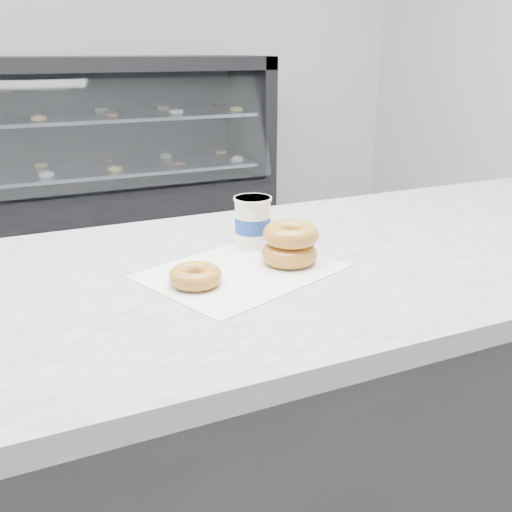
{
  "coord_description": "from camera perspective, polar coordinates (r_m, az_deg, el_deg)",
  "views": [
    {
      "loc": [
        -0.43,
        -1.54,
        1.29
      ],
      "look_at": [
        -0.02,
        -0.62,
        0.93
      ],
      "focal_mm": 40.0,
      "sensor_mm": 36.0,
      "label": 1
    }
  ],
  "objects": [
    {
      "name": "counter",
      "position": [
        1.33,
        0.43,
        -19.1
      ],
      "size": [
        3.06,
        0.76,
        0.9
      ],
      "color": "#333335",
      "rests_on": "ground"
    },
    {
      "name": "coffee_cup",
      "position": [
        1.19,
        -0.33,
        3.46
      ],
      "size": [
        0.09,
        0.09,
        0.11
      ],
      "rotation": [
        0.0,
        0.0,
        -0.34
      ],
      "color": "white",
      "rests_on": "counter"
    },
    {
      "name": "donut_single",
      "position": [
        1.0,
        -6.07,
        -2.01
      ],
      "size": [
        0.12,
        0.12,
        0.03
      ],
      "primitive_type": "torus",
      "rotation": [
        0.0,
        0.0,
        -0.43
      ],
      "color": "#C18435",
      "rests_on": "wax_paper"
    },
    {
      "name": "wax_paper",
      "position": [
        1.07,
        -1.43,
        -1.52
      ],
      "size": [
        0.41,
        0.36,
        0.0
      ],
      "primitive_type": "cube",
      "rotation": [
        0.0,
        0.0,
        0.36
      ],
      "color": "silver",
      "rests_on": "counter"
    },
    {
      "name": "donut_stack",
      "position": [
        1.1,
        3.42,
        1.21
      ],
      "size": [
        0.14,
        0.14,
        0.08
      ],
      "color": "#C18435",
      "rests_on": "wax_paper"
    },
    {
      "name": "ground",
      "position": [
        2.05,
        -7.03,
        -19.13
      ],
      "size": [
        5.0,
        5.0,
        0.0
      ],
      "primitive_type": "plane",
      "color": "gray",
      "rests_on": "ground"
    },
    {
      "name": "display_case",
      "position": [
        3.77,
        -17.27,
        6.85
      ],
      "size": [
        2.4,
        0.74,
        1.25
      ],
      "color": "black",
      "rests_on": "ground"
    }
  ]
}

